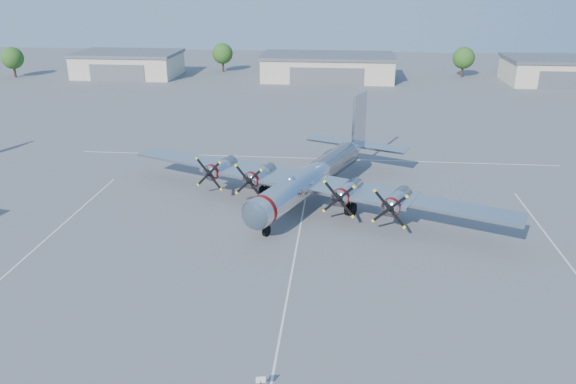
# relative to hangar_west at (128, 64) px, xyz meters

# --- Properties ---
(ground) EXTENTS (260.00, 260.00, 0.00)m
(ground) POSITION_rel_hangar_west_xyz_m (45.00, -81.96, -2.71)
(ground) COLOR #5A5A5C
(ground) RESTS_ON ground
(parking_lines) EXTENTS (60.00, 50.08, 0.01)m
(parking_lines) POSITION_rel_hangar_west_xyz_m (45.00, -83.71, -2.71)
(parking_lines) COLOR silver
(parking_lines) RESTS_ON ground
(hangar_west) EXTENTS (22.60, 14.60, 5.40)m
(hangar_west) POSITION_rel_hangar_west_xyz_m (0.00, 0.00, 0.00)
(hangar_west) COLOR beige
(hangar_west) RESTS_ON ground
(hangar_center) EXTENTS (28.60, 14.60, 5.40)m
(hangar_center) POSITION_rel_hangar_west_xyz_m (45.00, -0.00, -0.00)
(hangar_center) COLOR beige
(hangar_center) RESTS_ON ground
(hangar_east) EXTENTS (20.60, 14.60, 5.40)m
(hangar_east) POSITION_rel_hangar_west_xyz_m (93.00, 0.00, 0.00)
(hangar_east) COLOR beige
(hangar_east) RESTS_ON ground
(tree_far_west) EXTENTS (4.80, 4.80, 6.64)m
(tree_far_west) POSITION_rel_hangar_west_xyz_m (-25.00, -3.96, 1.51)
(tree_far_west) COLOR #382619
(tree_far_west) RESTS_ON ground
(tree_west) EXTENTS (4.80, 4.80, 6.64)m
(tree_west) POSITION_rel_hangar_west_xyz_m (20.00, 8.04, 1.51)
(tree_west) COLOR #382619
(tree_west) RESTS_ON ground
(tree_east) EXTENTS (4.80, 4.80, 6.64)m
(tree_east) POSITION_rel_hangar_west_xyz_m (75.00, 6.04, 1.51)
(tree_east) COLOR #382619
(tree_east) RESTS_ON ground
(main_bomber_b29) EXTENTS (48.27, 41.42, 8.99)m
(main_bomber_b29) POSITION_rel_hangar_west_xyz_m (45.87, -70.99, -2.71)
(main_bomber_b29) COLOR silver
(main_bomber_b29) RESTS_ON ground
(info_placard) EXTENTS (0.55, 0.16, 1.06)m
(info_placard) POSITION_rel_hangar_west_xyz_m (44.52, -99.58, -1.97)
(info_placard) COLOR black
(info_placard) RESTS_ON ground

